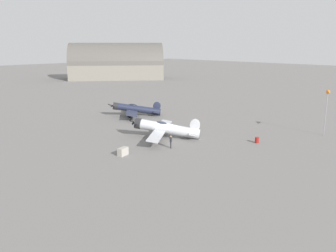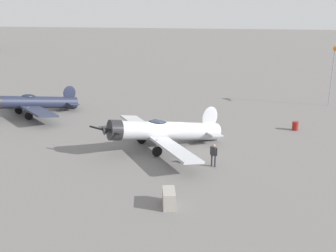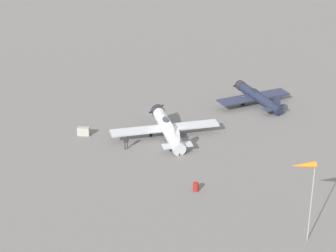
% 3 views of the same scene
% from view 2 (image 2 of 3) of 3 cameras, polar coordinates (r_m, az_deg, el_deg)
% --- Properties ---
extents(ground_plane, '(400.00, 400.00, 0.00)m').
position_cam_2_polar(ground_plane, '(32.76, 0.00, -3.02)').
color(ground_plane, slate).
extents(airplane_foreground, '(10.17, 11.58, 3.17)m').
position_cam_2_polar(airplane_foreground, '(32.10, -0.83, -0.76)').
color(airplane_foreground, '#B7BABF').
rests_on(airplane_foreground, ground_plane).
extents(airplane_mid_apron, '(10.00, 9.49, 2.81)m').
position_cam_2_polar(airplane_mid_apron, '(44.52, -19.06, 3.21)').
color(airplane_mid_apron, '#1E2338').
rests_on(airplane_mid_apron, ground_plane).
extents(ground_crew_mechanic, '(0.56, 0.46, 1.71)m').
position_cam_2_polar(ground_crew_mechanic, '(28.60, 6.66, -3.92)').
color(ground_crew_mechanic, '#2D2D33').
rests_on(ground_crew_mechanic, ground_plane).
extents(equipment_crate, '(1.05, 1.56, 1.00)m').
position_cam_2_polar(equipment_crate, '(23.11, 0.14, -10.47)').
color(equipment_crate, '#9E998E').
rests_on(equipment_crate, ground_plane).
extents(fuel_drum, '(0.61, 0.61, 0.83)m').
position_cam_2_polar(fuel_drum, '(38.97, 18.01, 0.02)').
color(fuel_drum, maroon).
rests_on(fuel_drum, ground_plane).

